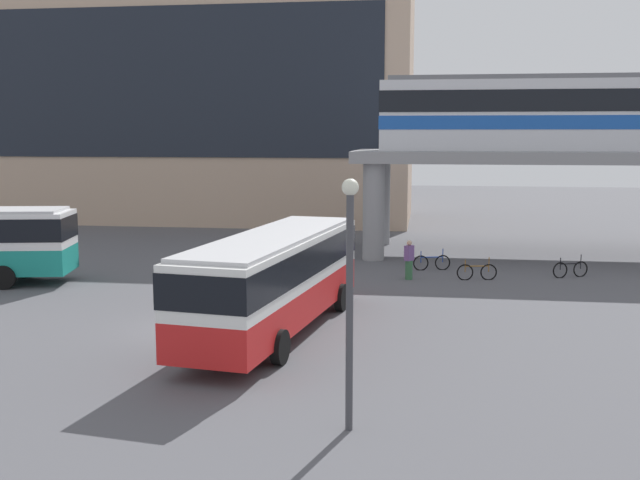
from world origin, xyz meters
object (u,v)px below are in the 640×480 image
(bicycle_brown, at_px, (477,272))
(train, at_px, (582,112))
(bus_main, at_px, (275,272))
(bicycle_blue, at_px, (432,263))
(pedestrian_walking_across, at_px, (409,261))
(station_building, at_px, (196,100))
(bicycle_black, at_px, (570,269))

(bicycle_brown, bearing_deg, train, 53.19)
(bus_main, distance_m, bicycle_blue, 13.16)
(train, bearing_deg, bus_main, -125.90)
(train, distance_m, pedestrian_walking_across, 13.29)
(bicycle_brown, relative_size, pedestrian_walking_across, 1.02)
(train, distance_m, bicycle_blue, 11.62)
(bicycle_blue, bearing_deg, train, 35.13)
(train, distance_m, bus_main, 22.10)
(pedestrian_walking_across, bearing_deg, station_building, 126.81)
(bus_main, xyz_separation_m, pedestrian_walking_across, (4.02, 9.62, -1.17))
(train, height_order, bicycle_black, train)
(station_building, distance_m, pedestrian_walking_across, 28.76)
(bicycle_blue, bearing_deg, bicycle_black, -8.46)
(bicycle_blue, distance_m, bicycle_black, 6.21)
(train, relative_size, bicycle_black, 12.50)
(train, bearing_deg, station_building, 150.15)
(bicycle_black, bearing_deg, bicycle_blue, 171.54)
(bicycle_black, height_order, pedestrian_walking_across, pedestrian_walking_across)
(bicycle_black, distance_m, pedestrian_walking_across, 7.32)
(bus_main, relative_size, bicycle_blue, 6.45)
(bus_main, bearing_deg, bicycle_brown, 54.80)
(bicycle_brown, distance_m, pedestrian_walking_across, 3.01)
(bicycle_brown, xyz_separation_m, bicycle_black, (4.19, 1.23, 0.00))
(train, xyz_separation_m, pedestrian_walking_across, (-8.53, -7.72, -6.65))
(train, bearing_deg, bicycle_brown, -126.81)
(train, relative_size, bus_main, 1.83)
(station_building, bearing_deg, bicycle_blue, -48.26)
(station_building, distance_m, bicycle_brown, 30.48)
(bus_main, xyz_separation_m, bicycle_brown, (6.99, 9.91, -1.63))
(bicycle_black, relative_size, pedestrian_walking_across, 0.95)
(train, xyz_separation_m, bicycle_brown, (-5.56, -7.44, -7.11))
(bus_main, distance_m, bicycle_brown, 12.23)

